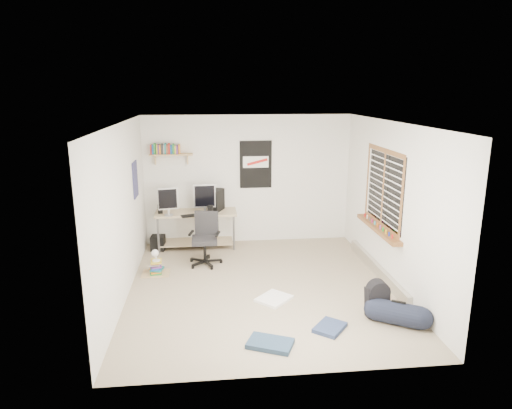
{
  "coord_description": "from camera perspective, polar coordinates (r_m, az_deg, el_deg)",
  "views": [
    {
      "loc": [
        -0.77,
        -6.45,
        2.96
      ],
      "look_at": [
        -0.03,
        0.5,
        1.19
      ],
      "focal_mm": 32.0,
      "sensor_mm": 36.0,
      "label": 1
    }
  ],
  "objects": [
    {
      "name": "backpack",
      "position": [
        6.44,
        14.92,
        -11.7
      ],
      "size": [
        0.3,
        0.24,
        0.4
      ],
      "primitive_type": "cube",
      "rotation": [
        0.0,
        0.0,
        0.01
      ],
      "color": "black",
      "rests_on": "floor"
    },
    {
      "name": "duffel_bag",
      "position": [
        6.33,
        17.29,
        -12.96
      ],
      "size": [
        0.41,
        0.41,
        0.59
      ],
      "primitive_type": "cylinder",
      "rotation": [
        0.0,
        0.0,
        -0.55
      ],
      "color": "black",
      "rests_on": "floor"
    },
    {
      "name": "ceiling",
      "position": [
        6.51,
        0.73,
        10.19
      ],
      "size": [
        4.0,
        4.5,
        0.01
      ],
      "primitive_type": "cube",
      "color": "white",
      "rests_on": "ground"
    },
    {
      "name": "back_wall",
      "position": [
        8.91,
        -1.01,
        3.12
      ],
      "size": [
        4.0,
        0.01,
        2.5
      ],
      "primitive_type": "cube",
      "color": "silver",
      "rests_on": "ground"
    },
    {
      "name": "speaker_right",
      "position": [
        8.46,
        -5.74,
        -0.75
      ],
      "size": [
        0.11,
        0.11,
        0.19
      ],
      "primitive_type": "cube",
      "rotation": [
        0.0,
        0.0,
        -0.21
      ],
      "color": "black",
      "rests_on": "desk"
    },
    {
      "name": "speaker_left",
      "position": [
        8.69,
        -11.89,
        -0.63
      ],
      "size": [
        0.1,
        0.1,
        0.18
      ],
      "primitive_type": "cube",
      "rotation": [
        0.0,
        0.0,
        0.15
      ],
      "color": "black",
      "rests_on": "desk"
    },
    {
      "name": "book_stack",
      "position": [
        7.75,
        -12.46,
        -7.42
      ],
      "size": [
        0.43,
        0.36,
        0.28
      ],
      "primitive_type": "cube",
      "rotation": [
        0.0,
        0.0,
        0.07
      ],
      "color": "olive",
      "rests_on": "floor"
    },
    {
      "name": "monitor_right",
      "position": [
        8.5,
        -6.4,
        0.19
      ],
      "size": [
        0.41,
        0.12,
        0.44
      ],
      "primitive_type": "cube",
      "rotation": [
        0.0,
        0.0,
        0.06
      ],
      "color": "#AEAFB4",
      "rests_on": "desk"
    },
    {
      "name": "monitor_left",
      "position": [
        8.47,
        -10.89,
        -0.18
      ],
      "size": [
        0.38,
        0.16,
        0.4
      ],
      "primitive_type": "cube",
      "rotation": [
        0.0,
        0.0,
        0.19
      ],
      "color": "#A6A6AB",
      "rests_on": "desk"
    },
    {
      "name": "jeans_a",
      "position": [
        5.66,
        1.78,
        -16.98
      ],
      "size": [
        0.61,
        0.52,
        0.06
      ],
      "primitive_type": "cube",
      "rotation": [
        0.0,
        0.0,
        -0.42
      ],
      "color": "#233851",
      "rests_on": "floor"
    },
    {
      "name": "jeans_b",
      "position": [
        6.07,
        9.22,
        -14.94
      ],
      "size": [
        0.51,
        0.52,
        0.05
      ],
      "primitive_type": "cube",
      "rotation": [
        0.0,
        0.0,
        0.88
      ],
      "color": "navy",
      "rests_on": "floor"
    },
    {
      "name": "wall_shelf",
      "position": [
        8.7,
        -10.57,
        6.16
      ],
      "size": [
        0.8,
        0.22,
        0.24
      ],
      "primitive_type": "cube",
      "color": "tan",
      "rests_on": "back_wall"
    },
    {
      "name": "desk_lamp",
      "position": [
        7.65,
        -12.42,
        -5.87
      ],
      "size": [
        0.14,
        0.22,
        0.22
      ],
      "primitive_type": "cube",
      "rotation": [
        0.0,
        0.0,
        0.04
      ],
      "color": "silver",
      "rests_on": "book_stack"
    },
    {
      "name": "poster_back_wall",
      "position": [
        8.84,
        -0.03,
        5.02
      ],
      "size": [
        0.62,
        0.03,
        0.92
      ],
      "primitive_type": "cube",
      "color": "black",
      "rests_on": "back_wall"
    },
    {
      "name": "office_chair",
      "position": [
        7.91,
        -6.46,
        -4.1
      ],
      "size": [
        0.71,
        0.71,
        0.91
      ],
      "primitive_type": "cube",
      "rotation": [
        0.0,
        0.0,
        -0.22
      ],
      "color": "#242426",
      "rests_on": "floor"
    },
    {
      "name": "tshirt",
      "position": [
        6.74,
        2.24,
        -11.68
      ],
      "size": [
        0.6,
        0.61,
        0.04
      ],
      "primitive_type": "cube",
      "rotation": [
        0.0,
        0.0,
        0.81
      ],
      "color": "white",
      "rests_on": "floor"
    },
    {
      "name": "floor",
      "position": [
        7.14,
        0.66,
        -10.33
      ],
      "size": [
        4.0,
        4.5,
        0.01
      ],
      "primitive_type": "cube",
      "color": "gray",
      "rests_on": "ground"
    },
    {
      "name": "baseboard_heater",
      "position": [
        7.83,
        14.9,
        -7.82
      ],
      "size": [
        0.08,
        2.5,
        0.18
      ],
      "primitive_type": "cube",
      "color": "#B7B2A8",
      "rests_on": "floor"
    },
    {
      "name": "desk",
      "position": [
        8.85,
        -7.43,
        -2.99
      ],
      "size": [
        1.66,
        1.21,
        0.69
      ],
      "primitive_type": "cube",
      "rotation": [
        0.0,
        0.0,
        0.4
      ],
      "color": "#C7B78A",
      "rests_on": "floor"
    },
    {
      "name": "keyboard",
      "position": [
        8.49,
        -7.91,
        -1.35
      ],
      "size": [
        0.46,
        0.28,
        0.02
      ],
      "primitive_type": "cube",
      "rotation": [
        0.0,
        0.0,
        0.33
      ],
      "color": "black",
      "rests_on": "desk"
    },
    {
      "name": "left_wall",
      "position": [
        6.79,
        -16.37,
        -0.98
      ],
      "size": [
        0.01,
        4.5,
        2.5
      ],
      "primitive_type": "cube",
      "color": "silver",
      "rests_on": "ground"
    },
    {
      "name": "subwoofer",
      "position": [
        8.86,
        -12.15,
        -4.7
      ],
      "size": [
        0.27,
        0.27,
        0.28
      ],
      "primitive_type": "cube",
      "rotation": [
        0.0,
        0.0,
        -0.09
      ],
      "color": "black",
      "rests_on": "floor"
    },
    {
      "name": "pc_tower",
      "position": [
        8.7,
        -5.0,
        0.47
      ],
      "size": [
        0.34,
        0.44,
        0.42
      ],
      "primitive_type": "cube",
      "rotation": [
        0.0,
        0.0,
        -0.41
      ],
      "color": "black",
      "rests_on": "desk"
    },
    {
      "name": "poster_left_wall",
      "position": [
        7.89,
        -14.86,
        3.05
      ],
      "size": [
        0.02,
        0.42,
        0.6
      ],
      "primitive_type": "cube",
      "color": "navy",
      "rests_on": "left_wall"
    },
    {
      "name": "right_wall",
      "position": [
        7.23,
        16.68,
        -0.1
      ],
      "size": [
        0.01,
        4.5,
        2.5
      ],
      "primitive_type": "cube",
      "color": "silver",
      "rests_on": "ground"
    },
    {
      "name": "window",
      "position": [
        7.43,
        15.53,
        1.95
      ],
      "size": [
        0.1,
        1.5,
        1.26
      ],
      "primitive_type": "cube",
      "color": "brown",
      "rests_on": "right_wall"
    }
  ]
}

